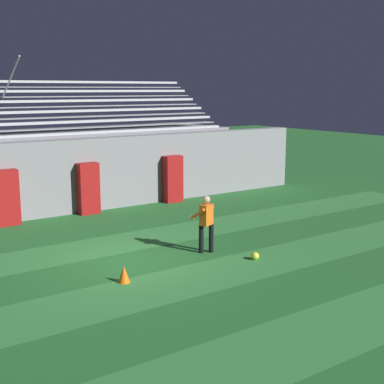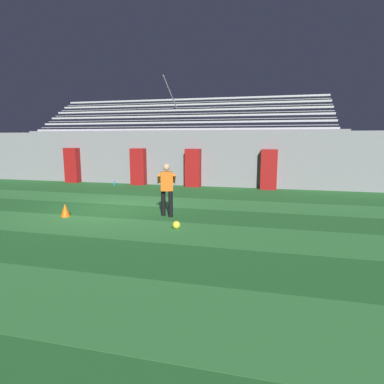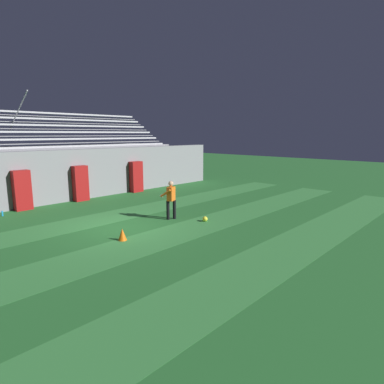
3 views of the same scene
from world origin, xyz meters
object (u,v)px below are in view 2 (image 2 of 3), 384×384
at_px(padding_pillar_gate_left, 138,167).
at_px(padding_pillar_far_left, 72,165).
at_px(goalkeeper, 167,186).
at_px(soccer_ball, 176,225).
at_px(padding_pillar_far_right, 269,170).
at_px(padding_pillar_gate_right, 193,168).
at_px(traffic_cone, 65,210).
at_px(water_bottle, 115,183).

xyz_separation_m(padding_pillar_gate_left, padding_pillar_far_left, (-4.01, 0.00, 0.00)).
height_order(goalkeeper, soccer_ball, goalkeeper).
xyz_separation_m(padding_pillar_far_right, soccer_ball, (-2.33, -7.80, -0.86)).
relative_size(padding_pillar_gate_left, padding_pillar_gate_right, 1.00).
xyz_separation_m(traffic_cone, water_bottle, (-1.77, 6.71, -0.09)).
relative_size(padding_pillar_gate_right, traffic_cone, 4.61).
distance_m(soccer_ball, traffic_cone, 3.84).
distance_m(padding_pillar_gate_right, goalkeeper, 6.50).
bearing_deg(padding_pillar_gate_left, goalkeeper, -59.86).
distance_m(goalkeeper, traffic_cone, 3.29).
bearing_deg(goalkeeper, padding_pillar_gate_right, 96.53).
xyz_separation_m(padding_pillar_far_left, goalkeeper, (7.76, -6.46, -0.01)).
relative_size(padding_pillar_gate_right, goalkeeper, 1.16).
distance_m(padding_pillar_gate_left, padding_pillar_far_right, 6.79).
height_order(padding_pillar_far_right, traffic_cone, padding_pillar_far_right).
distance_m(padding_pillar_far_left, soccer_ball, 11.55).
bearing_deg(padding_pillar_far_left, soccer_ball, -42.65).
height_order(padding_pillar_gate_right, soccer_ball, padding_pillar_gate_right).
distance_m(padding_pillar_gate_left, padding_pillar_far_left, 4.01).
distance_m(padding_pillar_far_right, goalkeeper, 7.14).
height_order(soccer_ball, traffic_cone, traffic_cone).
xyz_separation_m(padding_pillar_gate_left, padding_pillar_gate_right, (3.01, 0.00, 0.00)).
bearing_deg(goalkeeper, padding_pillar_far_left, 140.21).
bearing_deg(padding_pillar_far_right, water_bottle, -175.70).
distance_m(padding_pillar_far_right, traffic_cone, 9.57).
bearing_deg(water_bottle, padding_pillar_far_right, 4.30).
relative_size(padding_pillar_far_left, soccer_ball, 8.80).
bearing_deg(padding_pillar_gate_left, padding_pillar_far_right, 0.00).
bearing_deg(padding_pillar_far_right, goalkeeper, -115.19).
xyz_separation_m(padding_pillar_far_left, traffic_cone, (4.67, -7.31, -0.76)).
bearing_deg(padding_pillar_gate_left, traffic_cone, -84.83).
distance_m(padding_pillar_far_left, padding_pillar_far_right, 10.80).
height_order(goalkeeper, water_bottle, goalkeeper).
distance_m(padding_pillar_gate_right, soccer_ball, 7.98).
bearing_deg(soccer_ball, padding_pillar_far_left, 137.35).
xyz_separation_m(goalkeeper, soccer_ball, (0.71, -1.34, -0.84)).
bearing_deg(soccer_ball, padding_pillar_far_right, 73.39).
height_order(padding_pillar_gate_left, traffic_cone, padding_pillar_gate_left).
height_order(padding_pillar_gate_left, water_bottle, padding_pillar_gate_left).
bearing_deg(padding_pillar_far_right, padding_pillar_gate_right, 180.00).
bearing_deg(soccer_ball, water_bottle, 127.72).
height_order(padding_pillar_gate_right, padding_pillar_far_left, same).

